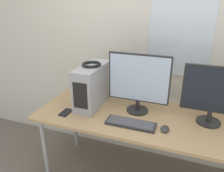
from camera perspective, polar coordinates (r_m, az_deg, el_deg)
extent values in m
cube|color=beige|center=(2.22, 12.68, 12.08)|extent=(8.00, 0.06, 2.70)
cube|color=silver|center=(2.15, 17.91, 16.76)|extent=(0.57, 0.01, 1.11)
cube|color=tan|center=(1.96, 9.03, -8.30)|extent=(1.96, 0.75, 0.03)
cylinder|color=#99999E|center=(2.27, -17.11, -15.77)|extent=(0.04, 0.04, 0.72)
cylinder|color=#99999E|center=(2.67, -9.67, -8.78)|extent=(0.04, 0.04, 0.72)
cube|color=#9E9EA3|center=(2.07, -5.17, 0.10)|extent=(0.19, 0.49, 0.39)
cube|color=black|center=(1.87, -8.32, -2.58)|extent=(0.13, 0.00, 0.24)
torus|color=black|center=(2.00, -5.38, 5.66)|extent=(0.18, 0.18, 0.03)
cylinder|color=black|center=(2.03, 6.62, -6.27)|extent=(0.20, 0.20, 0.02)
cylinder|color=black|center=(2.00, 6.69, -4.77)|extent=(0.04, 0.04, 0.10)
cube|color=black|center=(1.90, 7.03, 2.05)|extent=(0.54, 0.03, 0.43)
cube|color=silver|center=(1.89, 6.92, 1.89)|extent=(0.52, 0.00, 0.40)
cylinder|color=black|center=(2.01, 23.81, -8.54)|extent=(0.20, 0.20, 0.02)
cylinder|color=black|center=(1.98, 24.08, -7.05)|extent=(0.04, 0.04, 0.10)
cube|color=black|center=(1.89, 25.17, -0.87)|extent=(0.48, 0.03, 0.39)
cube|color=black|center=(1.87, 25.20, -1.06)|extent=(0.46, 0.00, 0.36)
cube|color=#28282D|center=(1.82, 4.91, -9.76)|extent=(0.41, 0.14, 0.02)
cube|color=#47474C|center=(1.82, 4.92, -9.45)|extent=(0.38, 0.12, 0.00)
ellipsoid|color=#2D2D2D|center=(1.79, 13.64, -10.80)|extent=(0.07, 0.10, 0.03)
cube|color=black|center=(2.03, -11.98, -6.77)|extent=(0.08, 0.14, 0.01)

